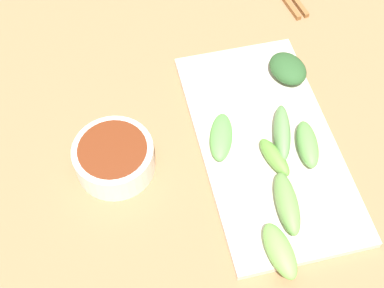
{
  "coord_description": "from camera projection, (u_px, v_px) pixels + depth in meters",
  "views": [
    {
      "loc": [
        -0.12,
        -0.38,
        0.64
      ],
      "look_at": [
        -0.03,
        -0.01,
        0.05
      ],
      "focal_mm": 48.68,
      "sensor_mm": 36.0,
      "label": 1
    }
  ],
  "objects": [
    {
      "name": "tabletop",
      "position": [
        213.0,
        151.0,
        0.74
      ],
      "size": [
        2.1,
        2.1,
        0.02
      ],
      "primitive_type": "cube",
      "color": "#97724C",
      "rests_on": "ground"
    },
    {
      "name": "sauce_bowl",
      "position": [
        114.0,
        156.0,
        0.7
      ],
      "size": [
        0.11,
        0.11,
        0.05
      ],
      "color": "white",
      "rests_on": "tabletop"
    },
    {
      "name": "serving_plate",
      "position": [
        266.0,
        143.0,
        0.73
      ],
      "size": [
        0.19,
        0.36,
        0.01
      ],
      "primitive_type": "cube",
      "color": "silver",
      "rests_on": "tabletop"
    },
    {
      "name": "broccoli_stalk_0",
      "position": [
        280.0,
        251.0,
        0.62
      ],
      "size": [
        0.04,
        0.08,
        0.03
      ],
      "primitive_type": "ellipsoid",
      "rotation": [
        0.0,
        0.0,
        0.1
      ],
      "color": "#74B854",
      "rests_on": "serving_plate"
    },
    {
      "name": "broccoli_stalk_1",
      "position": [
        221.0,
        137.0,
        0.72
      ],
      "size": [
        0.05,
        0.08,
        0.02
      ],
      "primitive_type": "ellipsoid",
      "rotation": [
        0.0,
        0.0,
        -0.32
      ],
      "color": "#5DB150",
      "rests_on": "serving_plate"
    },
    {
      "name": "broccoli_stalk_2",
      "position": [
        274.0,
        157.0,
        0.7
      ],
      "size": [
        0.04,
        0.07,
        0.02
      ],
      "primitive_type": "ellipsoid",
      "rotation": [
        0.0,
        0.0,
        0.27
      ],
      "color": "#619E3E",
      "rests_on": "serving_plate"
    },
    {
      "name": "broccoli_leafy_3",
      "position": [
        288.0,
        69.0,
        0.78
      ],
      "size": [
        0.07,
        0.08,
        0.03
      ],
      "primitive_type": "ellipsoid",
      "rotation": [
        0.0,
        0.0,
        0.3
      ],
      "color": "#2D5A2C",
      "rests_on": "serving_plate"
    },
    {
      "name": "broccoli_stalk_4",
      "position": [
        307.0,
        144.0,
        0.71
      ],
      "size": [
        0.04,
        0.08,
        0.02
      ],
      "primitive_type": "ellipsoid",
      "rotation": [
        0.0,
        0.0,
        -0.17
      ],
      "color": "#619E4F",
      "rests_on": "serving_plate"
    },
    {
      "name": "broccoli_stalk_5",
      "position": [
        282.0,
        133.0,
        0.72
      ],
      "size": [
        0.05,
        0.09,
        0.03
      ],
      "primitive_type": "ellipsoid",
      "rotation": [
        0.0,
        0.0,
        -0.28
      ],
      "color": "#659F59",
      "rests_on": "serving_plate"
    },
    {
      "name": "broccoli_stalk_6",
      "position": [
        287.0,
        203.0,
        0.66
      ],
      "size": [
        0.04,
        0.09,
        0.03
      ],
      "primitive_type": "ellipsoid",
      "rotation": [
        0.0,
        0.0,
        -0.11
      ],
      "color": "#699F4F",
      "rests_on": "serving_plate"
    }
  ]
}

